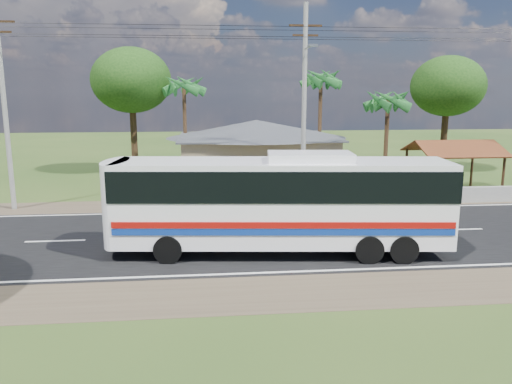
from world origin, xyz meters
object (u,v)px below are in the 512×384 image
at_px(motorcycle, 309,200).
at_px(person, 384,194).
at_px(waiting_shed, 454,150).
at_px(coach_bus, 282,196).

relative_size(motorcycle, person, 0.98).
bearing_deg(motorcycle, person, -110.71).
distance_m(waiting_shed, person, 7.38).
height_order(waiting_shed, motorcycle, waiting_shed).
xyz_separation_m(waiting_shed, motorcycle, (-9.90, -3.47, -2.29)).
bearing_deg(coach_bus, waiting_shed, 46.96).
xyz_separation_m(waiting_shed, person, (-5.88, -4.05, -1.88)).
height_order(coach_bus, motorcycle, coach_bus).
relative_size(coach_bus, motorcycle, 7.87).
bearing_deg(waiting_shed, motorcycle, -160.65).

